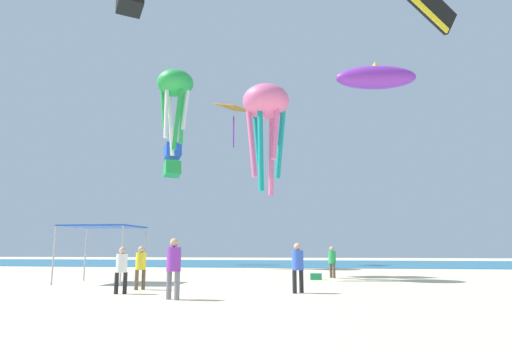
{
  "coord_description": "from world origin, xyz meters",
  "views": [
    {
      "loc": [
        3.24,
        -15.92,
        1.53
      ],
      "look_at": [
        -0.41,
        10.66,
        6.14
      ],
      "focal_mm": 29.57,
      "sensor_mm": 36.0,
      "label": 1
    }
  ],
  "objects_px": {
    "kite_octopus_green": "(175,87)",
    "person_central": "(298,263)",
    "cooler_box": "(316,276)",
    "kite_parafoil_black": "(428,3)",
    "canopy_tent": "(104,229)",
    "kite_inflatable_purple": "(376,77)",
    "person_leftmost": "(122,266)",
    "kite_octopus_pink": "(266,107)",
    "person_far_shore": "(332,259)",
    "person_near_tent": "(141,264)",
    "kite_box_blue": "(172,160)",
    "kite_diamond_orange": "(234,110)",
    "person_rightmost": "(174,263)"
  },
  "relations": [
    {
      "from": "cooler_box",
      "to": "kite_parafoil_black",
      "type": "distance_m",
      "value": 17.87
    },
    {
      "from": "canopy_tent",
      "to": "person_far_shore",
      "type": "height_order",
      "value": "canopy_tent"
    },
    {
      "from": "kite_box_blue",
      "to": "cooler_box",
      "type": "bearing_deg",
      "value": -82.13
    },
    {
      "from": "person_near_tent",
      "to": "person_leftmost",
      "type": "relative_size",
      "value": 1.02
    },
    {
      "from": "person_far_shore",
      "to": "kite_box_blue",
      "type": "relative_size",
      "value": 0.49
    },
    {
      "from": "person_leftmost",
      "to": "kite_inflatable_purple",
      "type": "height_order",
      "value": "kite_inflatable_purple"
    },
    {
      "from": "person_rightmost",
      "to": "person_leftmost",
      "type": "bearing_deg",
      "value": -6.2
    },
    {
      "from": "person_leftmost",
      "to": "kite_diamond_orange",
      "type": "xyz_separation_m",
      "value": [
        -1.05,
        25.36,
        14.13
      ]
    },
    {
      "from": "person_far_shore",
      "to": "kite_parafoil_black",
      "type": "relative_size",
      "value": 0.39
    },
    {
      "from": "canopy_tent",
      "to": "kite_octopus_green",
      "type": "distance_m",
      "value": 18.93
    },
    {
      "from": "person_far_shore",
      "to": "kite_inflatable_purple",
      "type": "height_order",
      "value": "kite_inflatable_purple"
    },
    {
      "from": "person_far_shore",
      "to": "kite_inflatable_purple",
      "type": "distance_m",
      "value": 16.56
    },
    {
      "from": "kite_diamond_orange",
      "to": "kite_box_blue",
      "type": "distance_m",
      "value": 7.8
    },
    {
      "from": "kite_octopus_pink",
      "to": "kite_inflatable_purple",
      "type": "distance_m",
      "value": 13.68
    },
    {
      "from": "kite_diamond_orange",
      "to": "kite_inflatable_purple",
      "type": "relative_size",
      "value": 0.71
    },
    {
      "from": "kite_diamond_orange",
      "to": "person_near_tent",
      "type": "bearing_deg",
      "value": -143.44
    },
    {
      "from": "cooler_box",
      "to": "kite_box_blue",
      "type": "xyz_separation_m",
      "value": [
        -13.65,
        17.42,
        9.89
      ]
    },
    {
      "from": "person_far_shore",
      "to": "kite_box_blue",
      "type": "xyz_separation_m",
      "value": [
        -14.52,
        15.98,
        9.11
      ]
    },
    {
      "from": "kite_octopus_pink",
      "to": "kite_inflatable_purple",
      "type": "xyz_separation_m",
      "value": [
        7.36,
        10.13,
        5.51
      ]
    },
    {
      "from": "canopy_tent",
      "to": "person_central",
      "type": "relative_size",
      "value": 1.82
    },
    {
      "from": "person_central",
      "to": "cooler_box",
      "type": "xyz_separation_m",
      "value": [
        0.64,
        6.4,
        -0.83
      ]
    },
    {
      "from": "kite_octopus_pink",
      "to": "kite_parafoil_black",
      "type": "height_order",
      "value": "kite_parafoil_black"
    },
    {
      "from": "person_leftmost",
      "to": "kite_parafoil_black",
      "type": "relative_size",
      "value": 0.38
    },
    {
      "from": "kite_octopus_pink",
      "to": "kite_inflatable_purple",
      "type": "bearing_deg",
      "value": 99.43
    },
    {
      "from": "cooler_box",
      "to": "kite_diamond_orange",
      "type": "distance_m",
      "value": 24.5
    },
    {
      "from": "person_near_tent",
      "to": "kite_octopus_green",
      "type": "relative_size",
      "value": 0.23
    },
    {
      "from": "cooler_box",
      "to": "kite_parafoil_black",
      "type": "relative_size",
      "value": 0.14
    },
    {
      "from": "person_central",
      "to": "kite_diamond_orange",
      "type": "relative_size",
      "value": 0.38
    },
    {
      "from": "person_central",
      "to": "kite_octopus_green",
      "type": "distance_m",
      "value": 24.51
    },
    {
      "from": "person_near_tent",
      "to": "kite_inflatable_purple",
      "type": "bearing_deg",
      "value": -178.03
    },
    {
      "from": "canopy_tent",
      "to": "kite_inflatable_purple",
      "type": "distance_m",
      "value": 23.14
    },
    {
      "from": "person_central",
      "to": "kite_box_blue",
      "type": "bearing_deg",
      "value": -103.46
    },
    {
      "from": "cooler_box",
      "to": "kite_octopus_pink",
      "type": "height_order",
      "value": "kite_octopus_pink"
    },
    {
      "from": "person_near_tent",
      "to": "kite_box_blue",
      "type": "xyz_separation_m",
      "value": [
        -7.08,
        23.41,
        9.12
      ]
    },
    {
      "from": "canopy_tent",
      "to": "person_leftmost",
      "type": "xyz_separation_m",
      "value": [
        2.89,
        -4.11,
        -1.47
      ]
    },
    {
      "from": "person_near_tent",
      "to": "person_far_shore",
      "type": "height_order",
      "value": "person_far_shore"
    },
    {
      "from": "kite_diamond_orange",
      "to": "kite_octopus_green",
      "type": "bearing_deg",
      "value": -173.22
    },
    {
      "from": "person_far_shore",
      "to": "kite_parafoil_black",
      "type": "xyz_separation_m",
      "value": [
        6.27,
        1.75,
        15.29
      ]
    },
    {
      "from": "kite_octopus_pink",
      "to": "cooler_box",
      "type": "bearing_deg",
      "value": 47.03
    },
    {
      "from": "person_rightmost",
      "to": "person_far_shore",
      "type": "bearing_deg",
      "value": -92.92
    },
    {
      "from": "kite_octopus_green",
      "to": "person_central",
      "type": "bearing_deg",
      "value": 116.3
    },
    {
      "from": "canopy_tent",
      "to": "kite_parafoil_black",
      "type": "bearing_deg",
      "value": 21.49
    },
    {
      "from": "cooler_box",
      "to": "kite_octopus_pink",
      "type": "distance_m",
      "value": 9.14
    },
    {
      "from": "person_rightmost",
      "to": "kite_octopus_pink",
      "type": "height_order",
      "value": "kite_octopus_pink"
    },
    {
      "from": "kite_parafoil_black",
      "to": "kite_octopus_green",
      "type": "xyz_separation_m",
      "value": [
        -18.44,
        7.59,
        -1.41
      ]
    },
    {
      "from": "canopy_tent",
      "to": "person_leftmost",
      "type": "relative_size",
      "value": 1.98
    },
    {
      "from": "kite_octopus_pink",
      "to": "kite_inflatable_purple",
      "type": "height_order",
      "value": "kite_inflatable_purple"
    },
    {
      "from": "canopy_tent",
      "to": "kite_box_blue",
      "type": "relative_size",
      "value": 0.94
    },
    {
      "from": "cooler_box",
      "to": "kite_box_blue",
      "type": "relative_size",
      "value": 0.17
    },
    {
      "from": "kite_parafoil_black",
      "to": "kite_octopus_green",
      "type": "height_order",
      "value": "kite_parafoil_black"
    }
  ]
}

